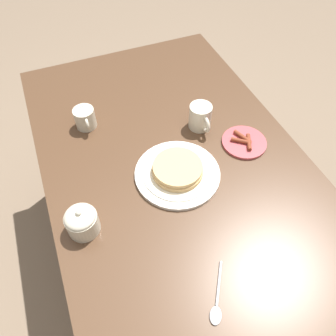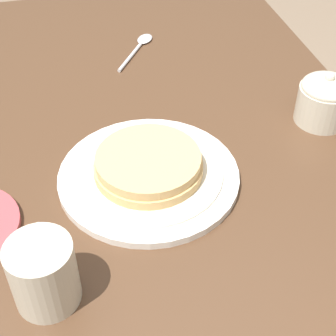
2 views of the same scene
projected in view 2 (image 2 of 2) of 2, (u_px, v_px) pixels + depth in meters
name	position (u px, v px, depth m)	size (l,w,h in m)	color
dining_table	(145.00, 242.00, 0.83)	(1.43, 0.84, 0.73)	#4C3321
pancake_plate	(149.00, 171.00, 0.76)	(0.27, 0.27, 0.05)	white
coffee_mug	(43.00, 271.00, 0.59)	(0.11, 0.08, 0.09)	beige
sugar_bowl	(325.00, 99.00, 0.86)	(0.09, 0.09, 0.09)	beige
spoon	(140.00, 45.00, 1.07)	(0.14, 0.10, 0.01)	silver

